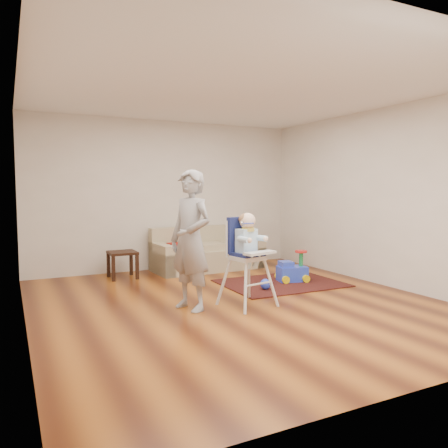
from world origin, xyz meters
name	(u,v)px	position (x,y,z in m)	size (l,w,h in m)	color
ground	(238,303)	(0.00, 0.00, 0.00)	(5.50, 5.50, 0.00)	#481D0B
room_envelope	(220,160)	(0.00, 0.53, 1.88)	(5.04, 5.52, 2.72)	beige
sofa	(208,248)	(0.63, 2.30, 0.39)	(2.04, 0.92, 0.77)	gray
side_table	(123,265)	(-0.96, 2.23, 0.22)	(0.44, 0.44, 0.44)	black
area_rug	(281,283)	(1.15, 0.72, 0.01)	(1.80, 1.35, 0.01)	black
ride_on_toy	(292,266)	(1.38, 0.74, 0.26)	(0.45, 0.32, 0.49)	blue
toy_ball	(265,284)	(0.69, 0.44, 0.09)	(0.15, 0.15, 0.15)	blue
high_chair	(247,261)	(0.05, -0.16, 0.57)	(0.65, 0.65, 1.19)	silver
adult	(191,240)	(-0.65, 0.00, 0.86)	(0.62, 0.41, 1.71)	gray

